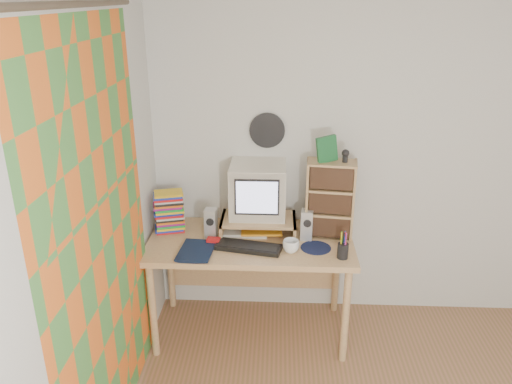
# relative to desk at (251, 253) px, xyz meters

# --- Properties ---
(back_wall) EXTENTS (3.50, 0.00, 3.50)m
(back_wall) POSITION_rel_desk_xyz_m (1.03, 0.31, 0.63)
(back_wall) COLOR silver
(back_wall) RESTS_ON floor
(left_wall) EXTENTS (0.00, 3.50, 3.50)m
(left_wall) POSITION_rel_desk_xyz_m (-0.72, -1.44, 0.63)
(left_wall) COLOR silver
(left_wall) RESTS_ON floor
(curtain) EXTENTS (0.00, 2.20, 2.20)m
(curtain) POSITION_rel_desk_xyz_m (-0.68, -0.96, 0.53)
(curtain) COLOR orange
(curtain) RESTS_ON left_wall
(wall_disc) EXTENTS (0.25, 0.02, 0.25)m
(wall_disc) POSITION_rel_desk_xyz_m (0.10, 0.29, 0.81)
(wall_disc) COLOR black
(wall_disc) RESTS_ON back_wall
(desk) EXTENTS (1.40, 0.70, 0.75)m
(desk) POSITION_rel_desk_xyz_m (0.00, 0.00, 0.00)
(desk) COLOR tan
(desk) RESTS_ON floor
(monitor_riser) EXTENTS (0.52, 0.30, 0.12)m
(monitor_riser) POSITION_rel_desk_xyz_m (0.05, 0.04, 0.23)
(monitor_riser) COLOR tan
(monitor_riser) RESTS_ON desk
(crt_monitor) EXTENTS (0.38, 0.38, 0.36)m
(crt_monitor) POSITION_rel_desk_xyz_m (0.04, 0.09, 0.44)
(crt_monitor) COLOR white
(crt_monitor) RESTS_ON monitor_riser
(speaker_left) EXTENTS (0.09, 0.09, 0.21)m
(speaker_left) POSITION_rel_desk_xyz_m (-0.27, -0.04, 0.24)
(speaker_left) COLOR #BBBCC0
(speaker_left) RESTS_ON desk
(speaker_right) EXTENTS (0.09, 0.09, 0.21)m
(speaker_right) POSITION_rel_desk_xyz_m (0.38, -0.03, 0.24)
(speaker_right) COLOR #BBBCC0
(speaker_right) RESTS_ON desk
(keyboard) EXTENTS (0.45, 0.23, 0.03)m
(keyboard) POSITION_rel_desk_xyz_m (-0.01, -0.20, 0.15)
(keyboard) COLOR black
(keyboard) RESTS_ON desk
(dvd_stack) EXTENTS (0.22, 0.18, 0.28)m
(dvd_stack) POSITION_rel_desk_xyz_m (-0.58, 0.06, 0.27)
(dvd_stack) COLOR brown
(dvd_stack) RESTS_ON desk
(cd_rack) EXTENTS (0.34, 0.21, 0.54)m
(cd_rack) POSITION_rel_desk_xyz_m (0.54, 0.03, 0.41)
(cd_rack) COLOR tan
(cd_rack) RESTS_ON desk
(mug) EXTENTS (0.11, 0.11, 0.09)m
(mug) POSITION_rel_desk_xyz_m (0.27, -0.23, 0.18)
(mug) COLOR white
(mug) RESTS_ON desk
(diary) EXTENTS (0.28, 0.22, 0.05)m
(diary) POSITION_rel_desk_xyz_m (-0.45, -0.25, 0.16)
(diary) COLOR #0E1934
(diary) RESTS_ON desk
(mousepad) EXTENTS (0.23, 0.23, 0.00)m
(mousepad) POSITION_rel_desk_xyz_m (0.44, -0.17, 0.14)
(mousepad) COLOR black
(mousepad) RESTS_ON desk
(pen_cup) EXTENTS (0.08, 0.08, 0.14)m
(pen_cup) POSITION_rel_desk_xyz_m (0.60, -0.29, 0.20)
(pen_cup) COLOR black
(pen_cup) RESTS_ON desk
(papers) EXTENTS (0.34, 0.26, 0.04)m
(papers) POSITION_rel_desk_xyz_m (-0.01, 0.06, 0.16)
(papers) COLOR silver
(papers) RESTS_ON desk
(red_box) EXTENTS (0.09, 0.06, 0.04)m
(red_box) POSITION_rel_desk_xyz_m (-0.25, -0.14, 0.16)
(red_box) COLOR red
(red_box) RESTS_ON desk
(game_box) EXTENTS (0.14, 0.07, 0.17)m
(game_box) POSITION_rel_desk_xyz_m (0.50, 0.02, 0.76)
(game_box) COLOR #1A5C2E
(game_box) RESTS_ON cd_rack
(webcam) EXTENTS (0.06, 0.06, 0.09)m
(webcam) POSITION_rel_desk_xyz_m (0.62, 0.02, 0.72)
(webcam) COLOR black
(webcam) RESTS_ON cd_rack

